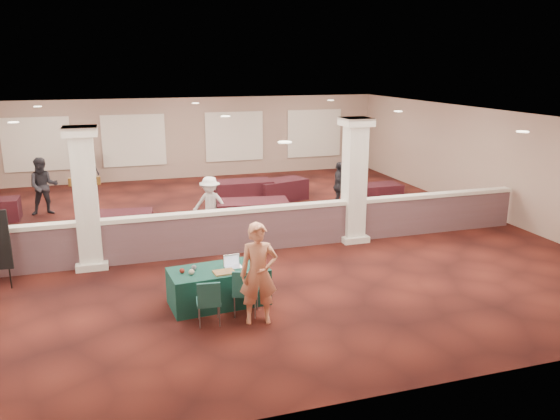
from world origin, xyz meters
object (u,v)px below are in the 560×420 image
object	(u,v)px
far_table_back_right	(281,190)
far_table_front_right	(376,194)
woman	(259,274)
attendee_b	(210,205)
far_table_back_center	(243,192)
attendee_c	(339,186)
near_table	(219,286)
attendee_d	(87,167)
attendee_a	(43,186)
far_table_front_left	(116,227)
conf_chair_side	(209,299)
conf_chair_main	(245,289)
far_table_front_center	(253,215)

from	to	relation	value
far_table_back_right	far_table_front_right	bearing A→B (deg)	-26.34
woman	attendee_b	distance (m)	5.65
far_table_front_right	far_table_back_center	bearing A→B (deg)	161.20
attendee_c	near_table	bearing A→B (deg)	165.85
attendee_d	near_table	bearing A→B (deg)	135.60
attendee_a	attendee_c	distance (m)	9.09
far_table_front_right	attendee_c	size ratio (longest dim) A/B	1.06
far_table_front_right	far_table_back_right	size ratio (longest dim) A/B	0.93
attendee_d	attendee_a	bearing A→B (deg)	103.14
far_table_front_right	far_table_back_right	world-z (taller)	far_table_back_right
far_table_front_left	attendee_c	xyz separation A→B (m)	(6.81, 1.20, 0.39)
conf_chair_side	conf_chair_main	bearing A→B (deg)	19.48
near_table	far_table_front_left	distance (m)	4.95
attendee_b	woman	bearing A→B (deg)	-63.76
conf_chair_side	far_table_back_center	distance (m)	8.77
far_table_back_center	far_table_back_right	xyz separation A→B (m)	(1.30, 0.00, -0.02)
conf_chair_main	attendee_b	world-z (taller)	attendee_b
conf_chair_side	attendee_d	xyz separation A→B (m)	(-2.32, 12.16, 0.34)
far_table_front_right	far_table_front_center	bearing A→B (deg)	-162.06
attendee_a	far_table_back_right	bearing A→B (deg)	-8.77
near_table	far_table_back_center	distance (m)	7.86
attendee_d	conf_chair_side	bearing A→B (deg)	133.18
woman	attendee_c	world-z (taller)	woman
near_table	far_table_back_center	size ratio (longest dim) A/B	0.99
conf_chair_main	far_table_back_center	distance (m)	8.43
far_table_back_center	attendee_b	size ratio (longest dim) A/B	1.21
far_table_back_right	attendee_c	xyz separation A→B (m)	(1.39, -1.70, 0.41)
conf_chair_side	far_table_front_right	xyz separation A→B (m)	(6.81, 6.95, -0.17)
attendee_d	attendee_c	bearing A→B (deg)	176.73
conf_chair_side	attendee_b	xyz separation A→B (m)	(1.04, 5.51, 0.28)
conf_chair_side	attendee_b	world-z (taller)	attendee_b
near_table	woman	distance (m)	1.26
attendee_c	attendee_b	bearing A→B (deg)	131.61
attendee_b	attendee_d	world-z (taller)	attendee_d
attendee_c	attendee_d	bearing A→B (deg)	80.95
attendee_b	far_table_front_center	bearing A→B (deg)	25.70
attendee_b	far_table_back_center	bearing A→B (deg)	88.39
conf_chair_main	far_table_front_left	world-z (taller)	conf_chair_main
far_table_back_center	attendee_c	bearing A→B (deg)	-32.25
far_table_front_center	attendee_d	world-z (taller)	attendee_d
conf_chair_main	attendee_d	distance (m)	12.37
attendee_c	attendee_d	size ratio (longest dim) A/B	0.91
far_table_front_right	attendee_a	distance (m)	10.48
near_table	far_table_back_right	xyz separation A→B (m)	(3.62, 7.51, -0.00)
woman	far_table_front_center	world-z (taller)	woman
near_table	woman	world-z (taller)	woman
conf_chair_side	attendee_a	size ratio (longest dim) A/B	0.48
near_table	far_table_front_left	size ratio (longest dim) A/B	0.99
far_table_back_right	attendee_d	xyz separation A→B (m)	(-6.27, 3.80, 0.48)
far_table_front_left	far_table_front_center	bearing A→B (deg)	0.00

